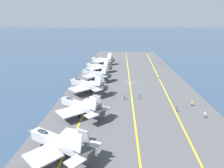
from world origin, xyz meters
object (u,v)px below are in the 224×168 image
(parked_jet_fourth, at_px, (95,73))
(parked_jet_sixth, at_px, (102,60))
(crew_yellow_vest, at_px, (192,103))
(parked_jet_nearest, at_px, (58,142))
(parked_jet_fifth, at_px, (98,66))
(crew_blue_vest, at_px, (140,96))
(crew_purple_vest, at_px, (177,108))
(parked_jet_third, at_px, (87,84))
(crew_red_vest, at_px, (161,63))
(crew_brown_vest, at_px, (124,97))
(parked_jet_second, at_px, (80,106))
(crew_white_vest, at_px, (205,114))
(crew_green_vest, at_px, (159,77))

(parked_jet_fourth, distance_m, parked_jet_sixth, 33.29)
(parked_jet_fourth, relative_size, crew_yellow_vest, 8.83)
(parked_jet_nearest, distance_m, parked_jet_fifth, 66.34)
(parked_jet_nearest, height_order, crew_blue_vest, parked_jet_nearest)
(parked_jet_sixth, relative_size, crew_purple_vest, 9.09)
(parked_jet_third, bearing_deg, parked_jet_sixth, -0.62)
(crew_red_vest, xyz_separation_m, crew_brown_vest, (-55.01, 21.36, 0.03))
(crew_purple_vest, bearing_deg, crew_blue_vest, 45.07)
(parked_jet_second, distance_m, parked_jet_third, 17.59)
(crew_white_vest, relative_size, crew_green_vest, 1.03)
(parked_jet_fifth, distance_m, crew_purple_vest, 53.70)
(parked_jet_fourth, bearing_deg, crew_purple_vest, -139.89)
(parked_jet_nearest, bearing_deg, parked_jet_second, -1.95)
(parked_jet_third, height_order, crew_green_vest, parked_jet_third)
(parked_jet_third, bearing_deg, parked_jet_second, -175.80)
(crew_brown_vest, xyz_separation_m, crew_purple_vest, (-8.01, -13.82, -0.01))
(crew_white_vest, height_order, crew_purple_vest, crew_purple_vest)
(crew_brown_vest, height_order, crew_purple_vest, crew_brown_vest)
(crew_green_vest, height_order, crew_yellow_vest, crew_yellow_vest)
(parked_jet_nearest, relative_size, parked_jet_third, 0.94)
(parked_jet_nearest, distance_m, crew_yellow_vest, 39.17)
(crew_white_vest, bearing_deg, crew_purple_vest, 61.27)
(parked_jet_sixth, xyz_separation_m, crew_blue_vest, (-54.92, -17.06, -1.54))
(parked_jet_nearest, relative_size, parked_jet_sixth, 0.96)
(crew_red_vest, bearing_deg, crew_white_vest, 178.83)
(parked_jet_fourth, distance_m, crew_red_vest, 46.50)
(crew_blue_vest, bearing_deg, parked_jet_nearest, 149.56)
(parked_jet_second, height_order, crew_blue_vest, parked_jet_second)
(parked_jet_nearest, distance_m, crew_purple_vest, 32.58)
(crew_blue_vest, distance_m, crew_white_vest, 19.68)
(crew_blue_vest, height_order, crew_purple_vest, crew_purple_vest)
(crew_brown_vest, distance_m, crew_purple_vest, 15.97)
(crew_purple_vest, distance_m, crew_yellow_vest, 6.61)
(parked_jet_third, xyz_separation_m, crew_brown_vest, (-6.42, -12.84, -1.83))
(parked_jet_fifth, xyz_separation_m, crew_yellow_vest, (-42.83, -31.84, -1.31))
(crew_green_vest, bearing_deg, parked_jet_fourth, 94.66)
(crew_purple_vest, bearing_deg, crew_white_vest, -118.73)
(crew_red_vest, relative_size, crew_brown_vest, 0.97)
(crew_yellow_vest, bearing_deg, parked_jet_fifth, 36.63)
(crew_blue_vest, bearing_deg, crew_white_vest, -129.19)
(parked_jet_nearest, bearing_deg, crew_purple_vest, -52.86)
(crew_blue_vest, distance_m, crew_yellow_vest, 15.33)
(parked_jet_fourth, bearing_deg, parked_jet_third, 177.13)
(crew_white_vest, distance_m, crew_yellow_vest, 7.30)
(crew_white_vest, bearing_deg, parked_jet_sixth, 25.62)
(parked_jet_nearest, xyz_separation_m, parked_jet_fourth, (50.33, -0.09, -0.06))
(crew_blue_vest, xyz_separation_m, crew_purple_vest, (-9.05, -9.07, 0.03))
(crew_white_vest, bearing_deg, parked_jet_second, 89.51)
(parked_jet_fifth, xyz_separation_m, crew_blue_vest, (-37.65, -17.41, -1.35))
(parked_jet_sixth, distance_m, crew_purple_vest, 69.12)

